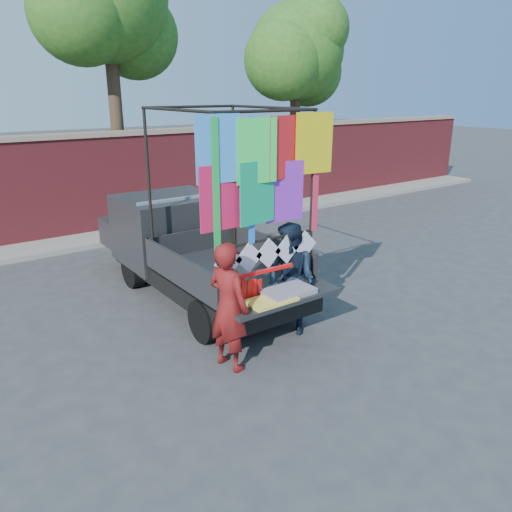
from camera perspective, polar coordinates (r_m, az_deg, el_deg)
ground at (r=8.05m, az=0.57°, el=-8.20°), size 90.00×90.00×0.00m
brick_wall at (r=13.68m, az=-17.22°, el=8.00°), size 30.00×0.45×2.61m
curb at (r=13.31m, az=-15.72°, el=2.25°), size 30.00×1.20×0.12m
tree_mid at (r=15.03m, az=-16.46°, el=25.73°), size 4.20×3.30×7.73m
tree_right at (r=18.28m, az=4.86°, el=21.95°), size 4.20×3.30×6.62m
pickup_truck at (r=9.46m, az=-8.33°, el=1.26°), size 2.13×5.36×3.37m
woman at (r=6.64m, az=-3.16°, el=-5.80°), size 0.56×0.73×1.78m
man at (r=7.64m, az=4.00°, el=-2.66°), size 0.81×0.96×1.74m
streamer_bundle at (r=7.01m, az=-0.03°, el=-3.64°), size 1.06×0.08×0.72m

